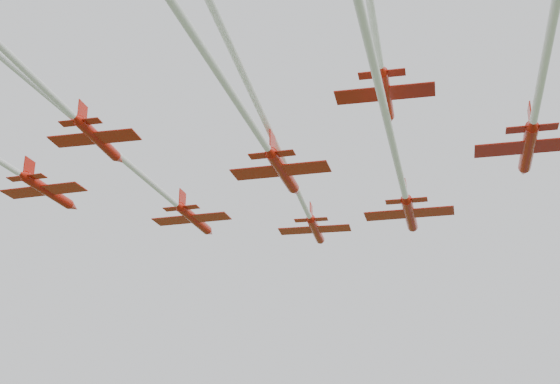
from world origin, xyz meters
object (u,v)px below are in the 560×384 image
at_px(jet_row3_mid, 230,90).
at_px(jet_row4_left, 35,79).
at_px(jet_lead, 296,187).
at_px(jet_row2_right, 396,155).
at_px(jet_row2_left, 127,162).
at_px(jet_row3_right, 541,82).

distance_m(jet_row3_mid, jet_row4_left, 14.71).
bearing_deg(jet_lead, jet_row4_left, -115.71).
bearing_deg(jet_row2_right, jet_row4_left, -144.65).
height_order(jet_row2_left, jet_row3_mid, jet_row2_left).
relative_size(jet_lead, jet_row4_left, 1.27).
distance_m(jet_lead, jet_row2_left, 19.60).
bearing_deg(jet_row3_right, jet_row2_right, 146.14).
bearing_deg(jet_row2_right, jet_row3_right, -33.04).
bearing_deg(jet_row4_left, jet_row3_mid, 13.94).
distance_m(jet_row2_right, jet_row3_mid, 18.13).
relative_size(jet_row2_left, jet_row4_left, 1.41).
height_order(jet_row3_right, jet_row4_left, jet_row3_right).
xyz_separation_m(jet_lead, jet_row2_right, (14.75, -10.46, -3.09)).
bearing_deg(jet_row4_left, jet_lead, 65.99).
bearing_deg(jet_lead, jet_row3_right, -44.32).
relative_size(jet_row2_right, jet_row3_mid, 0.99).
bearing_deg(jet_row2_left, jet_row4_left, -86.51).
height_order(jet_lead, jet_row3_mid, jet_lead).
relative_size(jet_lead, jet_row2_right, 0.93).
distance_m(jet_lead, jet_row4_left, 34.35).
bearing_deg(jet_row2_right, jet_row2_left, -179.33).
height_order(jet_row3_mid, jet_row4_left, jet_row4_left).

